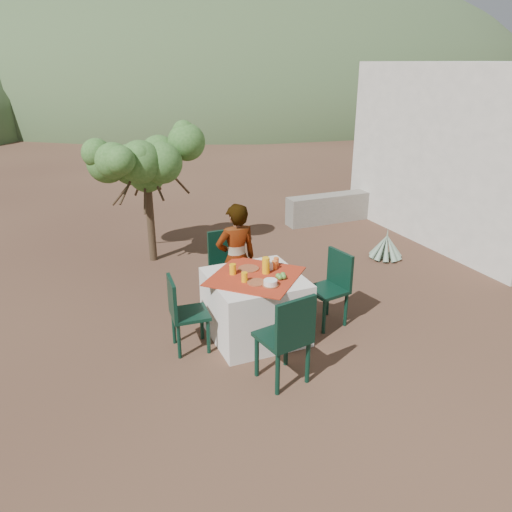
{
  "coord_description": "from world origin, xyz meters",
  "views": [
    {
      "loc": [
        -1.9,
        -4.85,
        3.04
      ],
      "look_at": [
        0.29,
        0.3,
        0.83
      ],
      "focal_mm": 35.0,
      "sensor_mm": 36.0,
      "label": 1
    }
  ],
  "objects_px": {
    "table": "(255,306)",
    "guesthouse": "(495,151)",
    "juice_pitcher": "(266,265)",
    "chair_left": "(183,311)",
    "chair_near": "(288,336)",
    "agave": "(386,247)",
    "chair_far": "(228,264)",
    "chair_right": "(332,285)",
    "shrub_tree": "(149,167)",
    "person": "(236,259)"
  },
  "relations": [
    {
      "from": "chair_near",
      "to": "juice_pitcher",
      "type": "height_order",
      "value": "chair_near"
    },
    {
      "from": "chair_near",
      "to": "chair_far",
      "type": "bearing_deg",
      "value": -102.63
    },
    {
      "from": "chair_far",
      "to": "juice_pitcher",
      "type": "distance_m",
      "value": 1.01
    },
    {
      "from": "chair_right",
      "to": "juice_pitcher",
      "type": "bearing_deg",
      "value": -106.08
    },
    {
      "from": "table",
      "to": "guesthouse",
      "type": "xyz_separation_m",
      "value": [
        5.49,
        1.9,
        1.12
      ]
    },
    {
      "from": "chair_right",
      "to": "guesthouse",
      "type": "relative_size",
      "value": 0.22
    },
    {
      "from": "agave",
      "to": "juice_pitcher",
      "type": "xyz_separation_m",
      "value": [
        -2.77,
        -1.39,
        0.66
      ]
    },
    {
      "from": "chair_far",
      "to": "shrub_tree",
      "type": "xyz_separation_m",
      "value": [
        -0.56,
        1.92,
        0.96
      ]
    },
    {
      "from": "person",
      "to": "agave",
      "type": "height_order",
      "value": "person"
    },
    {
      "from": "table",
      "to": "shrub_tree",
      "type": "distance_m",
      "value": 3.14
    },
    {
      "from": "person",
      "to": "guesthouse",
      "type": "xyz_separation_m",
      "value": [
        5.47,
        1.25,
        0.78
      ]
    },
    {
      "from": "chair_near",
      "to": "person",
      "type": "relative_size",
      "value": 0.68
    },
    {
      "from": "shrub_tree",
      "to": "chair_right",
      "type": "bearing_deg",
      "value": -62.9
    },
    {
      "from": "chair_right",
      "to": "person",
      "type": "xyz_separation_m",
      "value": [
        -0.96,
        0.72,
        0.21
      ]
    },
    {
      "from": "chair_far",
      "to": "chair_left",
      "type": "relative_size",
      "value": 1.12
    },
    {
      "from": "chair_left",
      "to": "guesthouse",
      "type": "distance_m",
      "value": 6.69
    },
    {
      "from": "chair_far",
      "to": "guesthouse",
      "type": "height_order",
      "value": "guesthouse"
    },
    {
      "from": "person",
      "to": "shrub_tree",
      "type": "distance_m",
      "value": 2.44
    },
    {
      "from": "table",
      "to": "juice_pitcher",
      "type": "xyz_separation_m",
      "value": [
        0.14,
        0.02,
        0.48
      ]
    },
    {
      "from": "guesthouse",
      "to": "shrub_tree",
      "type": "bearing_deg",
      "value": 170.63
    },
    {
      "from": "shrub_tree",
      "to": "agave",
      "type": "distance_m",
      "value": 3.97
    },
    {
      "from": "chair_left",
      "to": "person",
      "type": "distance_m",
      "value": 1.1
    },
    {
      "from": "table",
      "to": "person",
      "type": "distance_m",
      "value": 0.73
    },
    {
      "from": "agave",
      "to": "juice_pitcher",
      "type": "bearing_deg",
      "value": -153.36
    },
    {
      "from": "person",
      "to": "guesthouse",
      "type": "distance_m",
      "value": 5.67
    },
    {
      "from": "chair_left",
      "to": "chair_right",
      "type": "xyz_separation_m",
      "value": [
        1.83,
        -0.09,
        0.02
      ]
    },
    {
      "from": "table",
      "to": "chair_near",
      "type": "height_order",
      "value": "chair_near"
    },
    {
      "from": "agave",
      "to": "shrub_tree",
      "type": "bearing_deg",
      "value": 156.78
    },
    {
      "from": "chair_near",
      "to": "agave",
      "type": "distance_m",
      "value": 3.85
    },
    {
      "from": "chair_near",
      "to": "guesthouse",
      "type": "bearing_deg",
      "value": -162.41
    },
    {
      "from": "agave",
      "to": "guesthouse",
      "type": "relative_size",
      "value": 0.14
    },
    {
      "from": "shrub_tree",
      "to": "guesthouse",
      "type": "xyz_separation_m",
      "value": [
        6.03,
        -0.99,
        0.01
      ]
    },
    {
      "from": "chair_left",
      "to": "person",
      "type": "relative_size",
      "value": 0.6
    },
    {
      "from": "chair_far",
      "to": "agave",
      "type": "bearing_deg",
      "value": 6.84
    },
    {
      "from": "table",
      "to": "chair_left",
      "type": "distance_m",
      "value": 0.86
    },
    {
      "from": "chair_near",
      "to": "chair_left",
      "type": "distance_m",
      "value": 1.28
    },
    {
      "from": "chair_left",
      "to": "juice_pitcher",
      "type": "xyz_separation_m",
      "value": [
        0.99,
        0.0,
        0.38
      ]
    },
    {
      "from": "chair_left",
      "to": "agave",
      "type": "height_order",
      "value": "chair_left"
    },
    {
      "from": "table",
      "to": "guesthouse",
      "type": "relative_size",
      "value": 0.31
    },
    {
      "from": "juice_pitcher",
      "to": "chair_left",
      "type": "bearing_deg",
      "value": -180.0
    },
    {
      "from": "person",
      "to": "agave",
      "type": "xyz_separation_m",
      "value": [
        2.89,
        0.76,
        -0.52
      ]
    },
    {
      "from": "shrub_tree",
      "to": "juice_pitcher",
      "type": "bearing_deg",
      "value": -76.66
    },
    {
      "from": "chair_near",
      "to": "chair_left",
      "type": "height_order",
      "value": "chair_near"
    },
    {
      "from": "chair_left",
      "to": "table",
      "type": "bearing_deg",
      "value": -86.88
    },
    {
      "from": "table",
      "to": "chair_right",
      "type": "height_order",
      "value": "chair_right"
    },
    {
      "from": "table",
      "to": "guesthouse",
      "type": "distance_m",
      "value": 5.92
    },
    {
      "from": "chair_right",
      "to": "juice_pitcher",
      "type": "distance_m",
      "value": 0.91
    },
    {
      "from": "shrub_tree",
      "to": "agave",
      "type": "relative_size",
      "value": 3.27
    },
    {
      "from": "chair_near",
      "to": "chair_right",
      "type": "height_order",
      "value": "chair_near"
    },
    {
      "from": "table",
      "to": "agave",
      "type": "height_order",
      "value": "table"
    }
  ]
}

